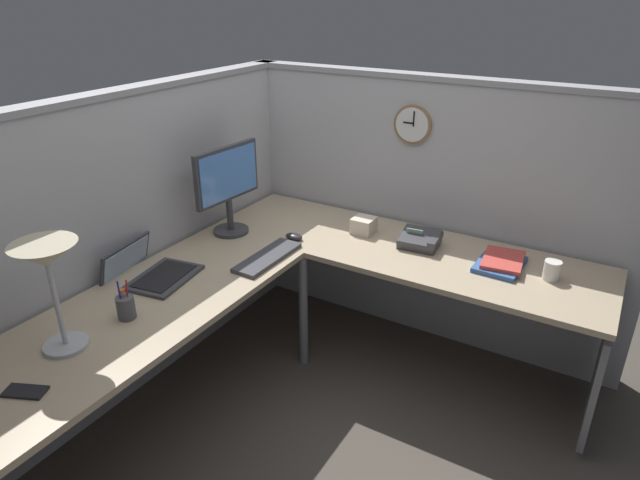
# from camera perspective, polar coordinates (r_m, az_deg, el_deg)

# --- Properties ---
(ground_plane) EXTENTS (6.80, 6.80, 0.00)m
(ground_plane) POSITION_cam_1_polar(r_m,az_deg,el_deg) (3.14, -0.70, -14.96)
(ground_plane) COLOR #4C443D
(cubicle_wall_back) EXTENTS (2.57, 0.12, 1.58)m
(cubicle_wall_back) POSITION_cam_1_polar(r_m,az_deg,el_deg) (2.98, -19.05, -0.71)
(cubicle_wall_back) COLOR #B2B2B7
(cubicle_wall_back) RESTS_ON ground
(cubicle_wall_right) EXTENTS (0.12, 2.37, 1.58)m
(cubicle_wall_right) POSITION_cam_1_polar(r_m,az_deg,el_deg) (3.32, 11.03, 2.90)
(cubicle_wall_right) COLOR #B2B2B7
(cubicle_wall_right) RESTS_ON ground
(desk) EXTENTS (2.35, 2.15, 0.73)m
(desk) POSITION_cam_1_polar(r_m,az_deg,el_deg) (2.65, -1.54, -6.53)
(desk) COLOR tan
(desk) RESTS_ON ground
(monitor) EXTENTS (0.46, 0.20, 0.50)m
(monitor) POSITION_cam_1_polar(r_m,az_deg,el_deg) (3.07, -9.55, 5.80)
(monitor) COLOR #38383D
(monitor) RESTS_ON desk
(laptop) EXTENTS (0.40, 0.43, 0.22)m
(laptop) POSITION_cam_1_polar(r_m,az_deg,el_deg) (2.79, -17.50, -3.09)
(laptop) COLOR #38383D
(laptop) RESTS_ON desk
(keyboard) EXTENTS (0.43, 0.14, 0.02)m
(keyboard) POSITION_cam_1_polar(r_m,az_deg,el_deg) (2.84, -5.46, -1.80)
(keyboard) COLOR #38383D
(keyboard) RESTS_ON desk
(computer_mouse) EXTENTS (0.06, 0.10, 0.03)m
(computer_mouse) POSITION_cam_1_polar(r_m,az_deg,el_deg) (3.05, -2.72, 0.36)
(computer_mouse) COLOR #232326
(computer_mouse) RESTS_ON desk
(desk_lamp_dome) EXTENTS (0.24, 0.24, 0.44)m
(desk_lamp_dome) POSITION_cam_1_polar(r_m,az_deg,el_deg) (2.23, -26.47, -2.25)
(desk_lamp_dome) COLOR #B7BABF
(desk_lamp_dome) RESTS_ON desk
(pen_cup) EXTENTS (0.08, 0.08, 0.18)m
(pen_cup) POSITION_cam_1_polar(r_m,az_deg,el_deg) (2.47, -19.53, -6.58)
(pen_cup) COLOR #4C4C51
(pen_cup) RESTS_ON desk
(cell_phone) EXTENTS (0.12, 0.16, 0.01)m
(cell_phone) POSITION_cam_1_polar(r_m,az_deg,el_deg) (2.22, -28.29, -13.69)
(cell_phone) COLOR black
(cell_phone) RESTS_ON desk
(office_phone) EXTENTS (0.21, 0.22, 0.11)m
(office_phone) POSITION_cam_1_polar(r_m,az_deg,el_deg) (3.00, 10.45, -0.04)
(office_phone) COLOR #38383D
(office_phone) RESTS_ON desk
(book_stack) EXTENTS (0.30, 0.23, 0.04)m
(book_stack) POSITION_cam_1_polar(r_m,az_deg,el_deg) (2.90, 18.30, -2.23)
(book_stack) COLOR #335999
(book_stack) RESTS_ON desk
(coffee_mug) EXTENTS (0.08, 0.08, 0.10)m
(coffee_mug) POSITION_cam_1_polar(r_m,az_deg,el_deg) (2.85, 22.95, -2.91)
(coffee_mug) COLOR silver
(coffee_mug) RESTS_ON desk
(tissue_box) EXTENTS (0.12, 0.12, 0.09)m
(tissue_box) POSITION_cam_1_polar(r_m,az_deg,el_deg) (3.12, 4.55, 1.52)
(tissue_box) COLOR beige
(tissue_box) RESTS_ON desk
(wall_clock) EXTENTS (0.04, 0.22, 0.22)m
(wall_clock) POSITION_cam_1_polar(r_m,az_deg,el_deg) (3.15, 9.63, 11.76)
(wall_clock) COLOR olive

